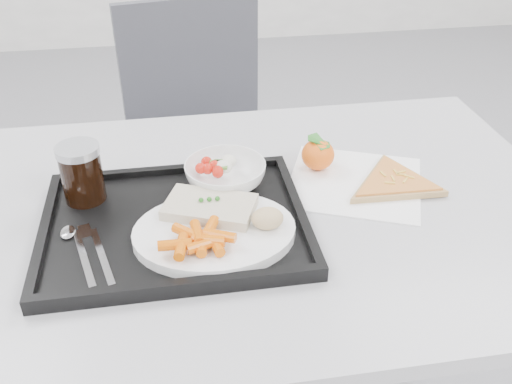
{
  "coord_description": "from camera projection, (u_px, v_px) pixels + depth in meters",
  "views": [
    {
      "loc": [
        -0.13,
        -0.56,
        1.35
      ],
      "look_at": [
        0.01,
        0.31,
        0.77
      ],
      "focal_mm": 40.0,
      "sensor_mm": 36.0,
      "label": 1
    }
  ],
  "objects": [
    {
      "name": "tray",
      "position": [
        175.0,
        225.0,
        0.99
      ],
      "size": [
        0.45,
        0.35,
        0.03
      ],
      "color": "black",
      "rests_on": "table"
    },
    {
      "name": "salad_contents",
      "position": [
        219.0,
        166.0,
        1.07
      ],
      "size": [
        0.08,
        0.07,
        0.02
      ],
      "color": "red",
      "rests_on": "salad_bowl"
    },
    {
      "name": "table",
      "position": [
        250.0,
        234.0,
        1.09
      ],
      "size": [
        1.2,
        0.8,
        0.75
      ],
      "color": "#BABABC",
      "rests_on": "ground"
    },
    {
      "name": "cutlery",
      "position": [
        84.0,
        246.0,
        0.92
      ],
      "size": [
        0.1,
        0.17,
        0.01
      ],
      "color": "silver",
      "rests_on": "tray"
    },
    {
      "name": "tangerine",
      "position": [
        318.0,
        154.0,
        1.14
      ],
      "size": [
        0.07,
        0.07,
        0.07
      ],
      "color": "#F49602",
      "rests_on": "napkin"
    },
    {
      "name": "salad_bowl",
      "position": [
        225.0,
        175.0,
        1.07
      ],
      "size": [
        0.15,
        0.15,
        0.05
      ],
      "color": "white",
      "rests_on": "tray"
    },
    {
      "name": "napkin",
      "position": [
        355.0,
        182.0,
        1.11
      ],
      "size": [
        0.32,
        0.32,
        0.0
      ],
      "color": "white",
      "rests_on": "table"
    },
    {
      "name": "fish_fillet",
      "position": [
        210.0,
        207.0,
        0.97
      ],
      "size": [
        0.17,
        0.14,
        0.03
      ],
      "color": "beige",
      "rests_on": "dinner_plate"
    },
    {
      "name": "carrot_pile",
      "position": [
        201.0,
        239.0,
        0.89
      ],
      "size": [
        0.12,
        0.1,
        0.03
      ],
      "color": "#DD5D08",
      "rests_on": "dinner_plate"
    },
    {
      "name": "dinner_plate",
      "position": [
        214.0,
        232.0,
        0.94
      ],
      "size": [
        0.27,
        0.27,
        0.02
      ],
      "color": "white",
      "rests_on": "tray"
    },
    {
      "name": "bread_roll",
      "position": [
        267.0,
        218.0,
        0.93
      ],
      "size": [
        0.06,
        0.05,
        0.03
      ],
      "color": "tan",
      "rests_on": "dinner_plate"
    },
    {
      "name": "cola_glass",
      "position": [
        81.0,
        172.0,
        1.01
      ],
      "size": [
        0.08,
        0.08,
        0.11
      ],
      "color": "black",
      "rests_on": "tray"
    },
    {
      "name": "chair",
      "position": [
        197.0,
        140.0,
        1.71
      ],
      "size": [
        0.5,
        0.5,
        0.93
      ],
      "color": "#3D3E45",
      "rests_on": "ground"
    },
    {
      "name": "pizza_slice",
      "position": [
        394.0,
        182.0,
        1.1
      ],
      "size": [
        0.3,
        0.3,
        0.02
      ],
      "color": "tan",
      "rests_on": "napkin"
    }
  ]
}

